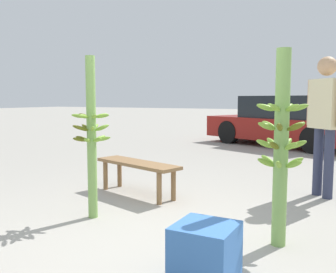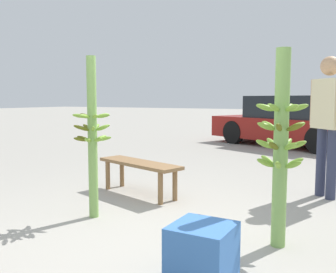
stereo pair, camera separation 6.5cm
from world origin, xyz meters
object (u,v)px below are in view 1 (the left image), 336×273
Objects in this scene: banana_stalk_center at (281,146)px; vendor_person at (325,114)px; produce_crate at (205,253)px; banana_stalk_left at (92,136)px; market_bench at (137,168)px; parked_car at (289,122)px.

banana_stalk_center is 0.94× the size of vendor_person.
banana_stalk_left is at bearing 154.66° from produce_crate.
vendor_person is (1.99, 1.98, 0.19)m from banana_stalk_left.
banana_stalk_left is 0.95× the size of vendor_person.
market_bench is at bearing 133.51° from produce_crate.
banana_stalk_left reaches higher than market_bench.
market_bench is at bearing -109.93° from vendor_person.
vendor_person reaches higher than market_bench.
banana_stalk_center is 1.85m from vendor_person.
market_bench is 3.32× the size of produce_crate.
banana_stalk_center is 2.15m from market_bench.
banana_stalk_left is at bearing -68.37° from market_bench.
banana_stalk_left is 1.84m from banana_stalk_center.
banana_stalk_left is 2.81m from vendor_person.
parked_car is at bearing 99.61° from banana_stalk_center.
banana_stalk_left reaches higher than produce_crate.
market_bench is at bearing 95.11° from banana_stalk_left.
banana_stalk_left reaches higher than parked_car.
banana_stalk_center is at bearing -7.02° from market_bench.
banana_stalk_left is 1.10m from market_bench.
vendor_person is 5.25m from parked_car.
vendor_person is at bearing 80.46° from produce_crate.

